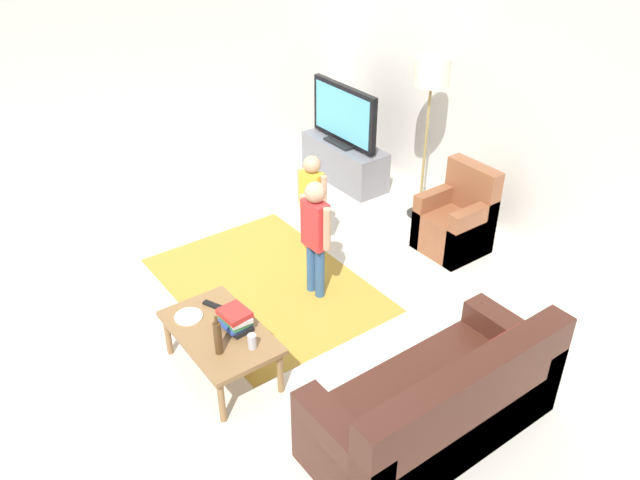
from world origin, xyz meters
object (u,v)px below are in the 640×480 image
object	(u,v)px
coffee_table	(220,335)
book_stack	(235,319)
tv_remote	(212,305)
child_center	(315,229)
child_near_tv	(312,195)
tv_stand	(344,162)
armchair	(457,223)
tv	(344,116)
plate	(189,317)
couch	(441,410)
floor_lamp	(431,81)
bottle	(218,338)
soda_can	(252,341)

from	to	relation	value
coffee_table	book_stack	distance (m)	0.19
tv_remote	child_center	bearing A→B (deg)	72.22
tv_remote	child_near_tv	bearing A→B (deg)	92.43
child_center	coffee_table	distance (m)	1.31
tv_stand	armchair	distance (m)	1.92
tv	child_center	world-z (taller)	tv
armchair	tv	bearing A→B (deg)	179.45
child_near_tv	tv_remote	world-z (taller)	child_near_tv
tv_remote	plate	world-z (taller)	plate
tv_remote	couch	bearing A→B (deg)	-0.14
plate	child_center	bearing A→B (deg)	95.80
floor_lamp	bottle	world-z (taller)	floor_lamp
couch	floor_lamp	world-z (taller)	floor_lamp
floor_lamp	coffee_table	size ratio (longest dim) A/B	1.78
floor_lamp	coffee_table	world-z (taller)	floor_lamp
tv	soda_can	world-z (taller)	tv
floor_lamp	coffee_table	distance (m)	3.37
child_near_tv	book_stack	world-z (taller)	child_near_tv
book_stack	bottle	xyz separation A→B (m)	(0.17, -0.24, 0.05)
tv_stand	child_center	size ratio (longest dim) A/B	1.04
couch	plate	bearing A→B (deg)	-150.53
plate	couch	bearing A→B (deg)	29.47
tv	child_near_tv	bearing A→B (deg)	-49.04
child_center	tv	bearing A→B (deg)	135.91
floor_lamp	child_center	size ratio (longest dim) A/B	1.55
tv	tv_stand	bearing A→B (deg)	90.00
tv_stand	armchair	size ratio (longest dim) A/B	1.33
armchair	book_stack	distance (m)	2.73
tv	couch	distance (m)	4.14
armchair	plate	bearing A→B (deg)	-91.64
child_center	couch	bearing A→B (deg)	-9.63
tv_stand	book_stack	world-z (taller)	book_stack
coffee_table	bottle	bearing A→B (deg)	-28.61
tv	book_stack	world-z (taller)	tv
child_center	plate	world-z (taller)	child_center
tv_stand	book_stack	distance (m)	3.51
child_near_tv	plate	world-z (taller)	child_near_tv
floor_lamp	tv	bearing A→B (deg)	-171.72
armchair	plate	distance (m)	2.95
tv_remote	book_stack	bearing A→B (deg)	-20.92
tv_remote	tv_stand	bearing A→B (deg)	99.50
child_near_tv	book_stack	xyz separation A→B (m)	(1.09, -1.50, -0.12)
coffee_table	bottle	world-z (taller)	bottle
couch	tv_remote	size ratio (longest dim) A/B	10.59
armchair	coffee_table	bearing A→B (deg)	-86.05
child_center	coffee_table	bearing A→B (deg)	-71.01
child_center	tv_remote	world-z (taller)	child_center
tv_remote	plate	distance (m)	0.22
bottle	tv_stand	bearing A→B (deg)	127.95
child_near_tv	child_center	world-z (taller)	child_center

